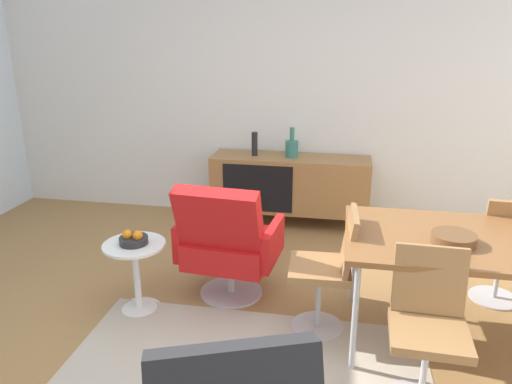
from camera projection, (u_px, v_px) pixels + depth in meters
ground_plane at (243, 362)px, 3.00m from camera, size 8.32×8.32×0.00m
wall_back at (294, 85)px, 4.97m from camera, size 6.80×0.12×2.80m
sideboard at (290, 183)px, 5.00m from camera, size 1.60×0.45×0.72m
vase_cobalt at (255, 144)px, 4.93m from camera, size 0.06×0.06×0.24m
vase_sculptural_dark at (292, 148)px, 4.88m from camera, size 0.13×0.13×0.30m
dining_table at (478, 245)px, 2.97m from camera, size 1.60×0.90×0.74m
wooden_bowl_on_table at (454, 239)px, 2.88m from camera, size 0.26×0.26×0.06m
dining_chair_back_right at (505, 245)px, 3.50m from camera, size 0.43×0.45×0.86m
dining_chair_near_window at (329, 266)px, 3.19m from camera, size 0.44×0.42×0.86m
dining_chair_front_left at (428, 323)px, 2.58m from camera, size 0.41×0.44×0.86m
lounge_chair_red at (227, 241)px, 3.57m from camera, size 0.76×0.70×0.95m
side_table_round at (136, 269)px, 3.47m from camera, size 0.44×0.44×0.52m
fruit_bowl at (133, 239)px, 3.40m from camera, size 0.20×0.20×0.11m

